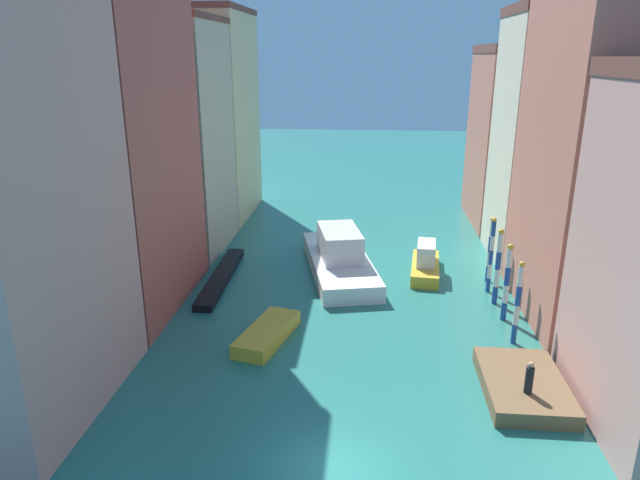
{
  "coord_description": "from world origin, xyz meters",
  "views": [
    {
      "loc": [
        1.03,
        -17.65,
        14.94
      ],
      "look_at": [
        -2.63,
        23.12,
        1.5
      ],
      "focal_mm": 31.82,
      "sensor_mm": 36.0,
      "label": 1
    }
  ],
  "objects_px": {
    "vaporetto_white": "(339,257)",
    "mooring_pole_2": "(498,266)",
    "person_on_dock": "(529,379)",
    "mooring_pole_1": "(507,282)",
    "gondola_black": "(221,277)",
    "motorboat_1": "(267,334)",
    "mooring_pole_0": "(518,302)",
    "mooring_pole_3": "(491,255)",
    "mooring_pole_4": "(490,249)",
    "waterfront_dock": "(523,385)",
    "motorboat_0": "(425,263)"
  },
  "relations": [
    {
      "from": "vaporetto_white",
      "to": "mooring_pole_2",
      "type": "bearing_deg",
      "value": -24.6
    },
    {
      "from": "vaporetto_white",
      "to": "person_on_dock",
      "type": "bearing_deg",
      "value": -59.72
    },
    {
      "from": "mooring_pole_1",
      "to": "gondola_black",
      "type": "relative_size",
      "value": 0.45
    },
    {
      "from": "vaporetto_white",
      "to": "motorboat_1",
      "type": "height_order",
      "value": "vaporetto_white"
    },
    {
      "from": "mooring_pole_0",
      "to": "mooring_pole_3",
      "type": "distance_m",
      "value": 7.04
    },
    {
      "from": "person_on_dock",
      "to": "mooring_pole_2",
      "type": "height_order",
      "value": "mooring_pole_2"
    },
    {
      "from": "mooring_pole_0",
      "to": "gondola_black",
      "type": "bearing_deg",
      "value": 157.8
    },
    {
      "from": "mooring_pole_2",
      "to": "mooring_pole_3",
      "type": "relative_size",
      "value": 0.97
    },
    {
      "from": "mooring_pole_0",
      "to": "gondola_black",
      "type": "xyz_separation_m",
      "value": [
        -18.11,
        7.39,
        -2.17
      ]
    },
    {
      "from": "mooring_pole_4",
      "to": "gondola_black",
      "type": "relative_size",
      "value": 0.44
    },
    {
      "from": "mooring_pole_1",
      "to": "gondola_black",
      "type": "distance_m",
      "value": 18.85
    },
    {
      "from": "person_on_dock",
      "to": "waterfront_dock",
      "type": "bearing_deg",
      "value": 83.32
    },
    {
      "from": "person_on_dock",
      "to": "gondola_black",
      "type": "relative_size",
      "value": 0.14
    },
    {
      "from": "mooring_pole_0",
      "to": "mooring_pole_3",
      "type": "height_order",
      "value": "mooring_pole_3"
    },
    {
      "from": "waterfront_dock",
      "to": "mooring_pole_1",
      "type": "bearing_deg",
      "value": 84.48
    },
    {
      "from": "motorboat_0",
      "to": "motorboat_1",
      "type": "distance_m",
      "value": 14.34
    },
    {
      "from": "mooring_pole_0",
      "to": "mooring_pole_4",
      "type": "xyz_separation_m",
      "value": [
        0.3,
        8.92,
        -0.05
      ]
    },
    {
      "from": "motorboat_1",
      "to": "vaporetto_white",
      "type": "bearing_deg",
      "value": 72.57
    },
    {
      "from": "mooring_pole_4",
      "to": "gondola_black",
      "type": "bearing_deg",
      "value": -175.25
    },
    {
      "from": "vaporetto_white",
      "to": "motorboat_0",
      "type": "xyz_separation_m",
      "value": [
        6.13,
        0.08,
        -0.26
      ]
    },
    {
      "from": "mooring_pole_1",
      "to": "gondola_black",
      "type": "xyz_separation_m",
      "value": [
        -18.18,
        4.51,
        -2.17
      ]
    },
    {
      "from": "mooring_pole_4",
      "to": "mooring_pole_2",
      "type": "bearing_deg",
      "value": -94.36
    },
    {
      "from": "person_on_dock",
      "to": "mooring_pole_3",
      "type": "distance_m",
      "value": 13.13
    },
    {
      "from": "mooring_pole_1",
      "to": "mooring_pole_2",
      "type": "xyz_separation_m",
      "value": [
        -0.06,
        2.31,
        0.1
      ]
    },
    {
      "from": "mooring_pole_4",
      "to": "motorboat_1",
      "type": "relative_size",
      "value": 0.85
    },
    {
      "from": "mooring_pole_4",
      "to": "motorboat_0",
      "type": "xyz_separation_m",
      "value": [
        -4.2,
        0.95,
        -1.53
      ]
    },
    {
      "from": "mooring_pole_4",
      "to": "motorboat_1",
      "type": "xyz_separation_m",
      "value": [
        -13.68,
        -9.8,
        -1.98
      ]
    },
    {
      "from": "mooring_pole_2",
      "to": "mooring_pole_4",
      "type": "bearing_deg",
      "value": 85.64
    },
    {
      "from": "mooring_pole_2",
      "to": "motorboat_1",
      "type": "bearing_deg",
      "value": -155.64
    },
    {
      "from": "gondola_black",
      "to": "mooring_pole_3",
      "type": "bearing_deg",
      "value": -1.1
    },
    {
      "from": "mooring_pole_3",
      "to": "motorboat_1",
      "type": "bearing_deg",
      "value": -149.29
    },
    {
      "from": "motorboat_0",
      "to": "person_on_dock",
      "type": "bearing_deg",
      "value": -78.98
    },
    {
      "from": "person_on_dock",
      "to": "mooring_pole_0",
      "type": "bearing_deg",
      "value": 82.28
    },
    {
      "from": "waterfront_dock",
      "to": "person_on_dock",
      "type": "height_order",
      "value": "person_on_dock"
    },
    {
      "from": "person_on_dock",
      "to": "mooring_pole_0",
      "type": "distance_m",
      "value": 6.14
    },
    {
      "from": "waterfront_dock",
      "to": "mooring_pole_1",
      "type": "height_order",
      "value": "mooring_pole_1"
    },
    {
      "from": "mooring_pole_0",
      "to": "vaporetto_white",
      "type": "distance_m",
      "value": 14.07
    },
    {
      "from": "mooring_pole_1",
      "to": "motorboat_0",
      "type": "relative_size",
      "value": 0.8
    },
    {
      "from": "mooring_pole_4",
      "to": "vaporetto_white",
      "type": "relative_size",
      "value": 0.37
    },
    {
      "from": "mooring_pole_3",
      "to": "mooring_pole_1",
      "type": "bearing_deg",
      "value": -88.51
    },
    {
      "from": "vaporetto_white",
      "to": "motorboat_0",
      "type": "relative_size",
      "value": 2.11
    },
    {
      "from": "waterfront_dock",
      "to": "vaporetto_white",
      "type": "xyz_separation_m",
      "value": [
        -9.36,
        14.62,
        0.72
      ]
    },
    {
      "from": "person_on_dock",
      "to": "motorboat_0",
      "type": "relative_size",
      "value": 0.26
    },
    {
      "from": "motorboat_0",
      "to": "mooring_pole_1",
      "type": "bearing_deg",
      "value": -60.39
    },
    {
      "from": "waterfront_dock",
      "to": "mooring_pole_0",
      "type": "height_order",
      "value": "mooring_pole_0"
    },
    {
      "from": "mooring_pole_4",
      "to": "motorboat_1",
      "type": "bearing_deg",
      "value": -144.37
    },
    {
      "from": "motorboat_0",
      "to": "motorboat_1",
      "type": "height_order",
      "value": "motorboat_0"
    },
    {
      "from": "mooring_pole_2",
      "to": "person_on_dock",
      "type": "bearing_deg",
      "value": -94.23
    },
    {
      "from": "person_on_dock",
      "to": "mooring_pole_3",
      "type": "xyz_separation_m",
      "value": [
        0.77,
        13.05,
        1.12
      ]
    },
    {
      "from": "mooring_pole_1",
      "to": "mooring_pole_2",
      "type": "height_order",
      "value": "mooring_pole_2"
    }
  ]
}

